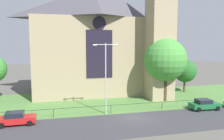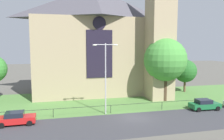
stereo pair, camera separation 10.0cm
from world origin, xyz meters
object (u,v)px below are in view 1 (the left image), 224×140
Objects in this scene: church_building at (98,39)px; streetlamp_near at (106,70)px; tree_right_near at (165,60)px; parked_car_red at (16,118)px; tree_right_far at (185,71)px; parked_car_green at (204,104)px.

streetlamp_near is at bearing -96.16° from church_building.
parked_car_red is at bearing -163.63° from tree_right_near.
church_building is 18.05m from tree_right_far.
church_building is at bearing 83.84° from streetlamp_near.
tree_right_far is at bearing -11.52° from church_building.
tree_right_near is 12.00m from streetlamp_near.
tree_right_far is at bearing 29.98° from streetlamp_near.
parked_car_red is at bearing -171.84° from streetlamp_near.
streetlamp_near is (-10.94, -4.85, -0.87)m from tree_right_near.
streetlamp_near is at bearing 6.72° from parked_car_red.
church_building reaches higher than streetlamp_near.
tree_right_near is 2.42× the size of parked_car_green.
tree_right_far is (7.18, 5.60, -2.63)m from tree_right_near.
parked_car_green is at bearing -62.67° from tree_right_near.
church_building is 6.13× the size of parked_car_red.
streetlamp_near is at bearing -156.08° from tree_right_near.
parked_car_green is at bearing -5.30° from streetlamp_near.
tree_right_far is 20.99m from streetlamp_near.
streetlamp_near reaches higher than parked_car_green.
tree_right_near is 1.09× the size of streetlamp_near.
parked_car_red is 25.04m from parked_car_green.
tree_right_far reaches higher than parked_car_red.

